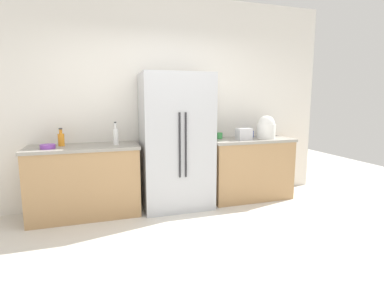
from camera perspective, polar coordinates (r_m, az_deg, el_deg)
ground_plane at (r=2.90m, az=1.60°, el=-22.27°), size 10.50×10.50×0.00m
kitchen_back_panel at (r=4.30m, az=-6.55°, el=8.37°), size 5.25×0.10×2.96m
counter_left at (r=4.02m, az=-20.20°, el=-6.81°), size 1.37×0.61×0.92m
counter_right at (r=4.54m, az=11.11°, el=-4.68°), size 1.26×0.61×0.92m
refrigerator at (r=4.00m, az=-3.08°, el=0.45°), size 0.95×0.66×1.85m
toaster at (r=4.30m, az=10.17°, el=1.94°), size 0.21×0.16×0.17m
rice_cooker at (r=4.53m, az=14.36°, el=3.14°), size 0.27×0.27×0.34m
bottle_a at (r=3.88m, az=-14.75°, el=1.54°), size 0.07×0.07×0.30m
bottle_b at (r=4.01m, az=-24.30°, el=0.91°), size 0.08×0.08×0.23m
cup_a at (r=4.37m, az=5.43°, el=1.63°), size 0.09×0.09×0.09m
cup_b at (r=4.64m, az=11.45°, el=1.93°), size 0.09×0.09×0.10m
bowl_a at (r=3.86m, az=-26.47°, el=-0.46°), size 0.17×0.17×0.05m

